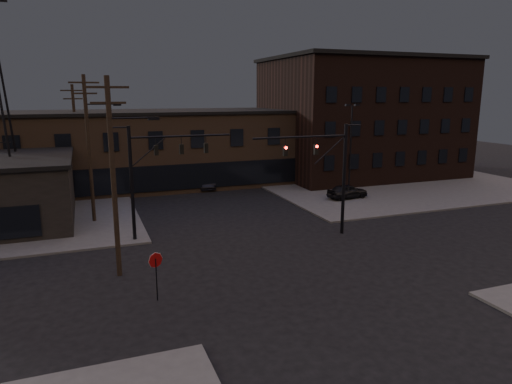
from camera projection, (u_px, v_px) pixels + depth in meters
ground at (287, 265)px, 27.30m from camera, size 140.00×140.00×0.00m
sidewalk_ne at (377, 178)px, 55.02m from camera, size 30.00×30.00×0.15m
building_row at (185, 148)px, 52.05m from camera, size 40.00×12.00×8.00m
building_right at (361, 119)px, 57.22m from camera, size 22.00×16.00×14.00m
traffic_signal_near at (330, 168)px, 32.23m from camera, size 7.12×0.24×8.00m
traffic_signal_far at (150, 169)px, 31.22m from camera, size 7.12×0.24×8.00m
stop_sign at (156, 265)px, 22.32m from camera, size 0.72×0.33×2.48m
utility_pole_near at (114, 173)px, 24.62m from camera, size 3.70×0.28×11.00m
utility_pole_mid at (90, 146)px, 35.18m from camera, size 3.70×0.28×11.50m
utility_pole_far at (76, 137)px, 45.85m from camera, size 2.20×0.28×11.00m
lot_light_a at (351, 143)px, 43.44m from camera, size 1.50×0.28×9.14m
lot_light_b at (373, 136)px, 50.10m from camera, size 1.50×0.28×9.14m
parked_car_lot_a at (347, 191)px, 44.12m from camera, size 4.26×2.14×1.39m
parked_car_lot_b at (299, 174)px, 54.13m from camera, size 4.57×2.79×1.24m
car_crossing at (206, 181)px, 49.49m from camera, size 2.21×4.81×1.53m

